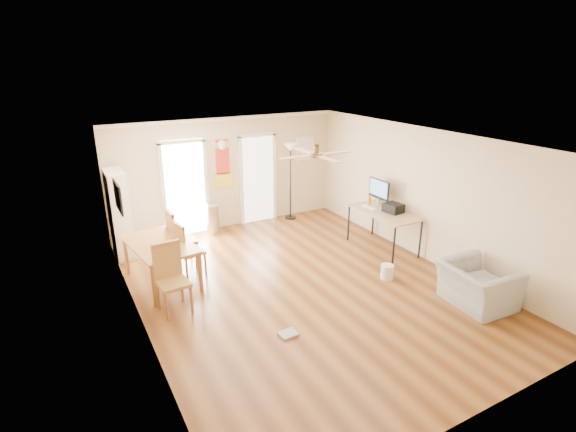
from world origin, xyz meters
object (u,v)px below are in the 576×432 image
wastebasket_a (387,272)px  computer_desk (383,230)px  printer (393,208)px  dining_chair_right_b (190,249)px  dining_chair_near (173,280)px  dining_chair_right_a (183,238)px  dining_table (162,263)px  armchair (477,285)px  bookshelf (120,214)px  trash_can (212,219)px  torchiere_lamp (290,182)px

wastebasket_a → computer_desk: bearing=53.7°
wastebasket_a → printer: bearing=46.3°
dining_chair_right_b → dining_chair_near: bearing=141.6°
dining_chair_right_a → dining_chair_right_b: (0.00, -0.50, -0.04)m
dining_table → printer: 4.71m
printer → armchair: size_ratio=0.33×
bookshelf → dining_chair_near: bearing=-83.0°
dining_chair_near → trash_can: (1.67, 2.91, -0.22)m
torchiere_lamp → dining_chair_right_b: bearing=-149.8°
dining_chair_right_b → printer: dining_chair_right_b is taller
bookshelf → dining_chair_right_a: 1.45m
torchiere_lamp → wastebasket_a: size_ratio=7.09×
bookshelf → computer_desk: bearing=-25.8°
dining_table → torchiere_lamp: (3.67, 1.87, 0.57)m
computer_desk → bookshelf: bearing=154.6°
dining_table → armchair: 5.38m
trash_can → torchiere_lamp: 2.15m
dining_chair_near → printer: size_ratio=3.08×
printer → torchiere_lamp: bearing=102.8°
bookshelf → printer: 5.56m
dining_chair_near → trash_can: 3.36m
computer_desk → wastebasket_a: 1.41m
bookshelf → dining_table: 1.72m
bookshelf → dining_chair_right_b: bookshelf is taller
dining_chair_right_b → dining_table: bearing=86.0°
torchiere_lamp → armchair: size_ratio=1.77×
dining_chair_right_b → torchiere_lamp: size_ratio=0.55×
trash_can → printer: 4.07m
dining_table → wastebasket_a: (3.65, -1.83, -0.26)m
dining_chair_right_a → torchiere_lamp: bearing=-69.3°
dining_chair_right_b → trash_can: dining_chair_right_b is taller
dining_chair_right_a → torchiere_lamp: size_ratio=0.60×
dining_chair_right_b → printer: 4.16m
torchiere_lamp → dining_table: bearing=-153.1°
wastebasket_a → armchair: (0.65, -1.40, 0.22)m
computer_desk → armchair: size_ratio=1.43×
dining_chair_near → torchiere_lamp: size_ratio=0.58×
dining_chair_right_b → wastebasket_a: dining_chair_right_b is taller
dining_chair_right_a → armchair: (3.75, -3.78, -0.22)m
bookshelf → dining_chair_near: size_ratio=1.59×
dining_table → printer: printer is taller
armchair → bookshelf: bearing=49.1°
bookshelf → dining_chair_right_a: size_ratio=1.56×
wastebasket_a → armchair: 1.56m
torchiere_lamp → dining_chair_right_a: bearing=-157.1°
dining_chair_near → torchiere_lamp: 4.75m
trash_can → printer: (2.99, -2.70, 0.58)m
dining_chair_right_a → printer: (4.05, -1.38, 0.35)m
dining_table → bookshelf: bearing=104.2°
dining_chair_right_a → printer: 4.29m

